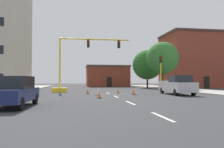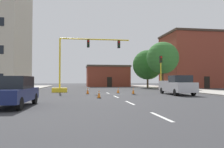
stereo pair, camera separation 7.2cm
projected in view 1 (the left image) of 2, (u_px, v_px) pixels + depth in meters
ground_plane at (111, 95)px, 22.81m from camera, size 160.00×160.00×0.00m
sidewalk_left at (5, 91)px, 28.71m from camera, size 6.00×56.00×0.14m
sidewalk_right at (188, 90)px, 32.71m from camera, size 6.00×56.00×0.14m
lane_stripe_seg_0 at (162, 117)px, 8.98m from camera, size 0.16×2.40×0.01m
lane_stripe_seg_1 at (130, 103)px, 14.41m from camera, size 0.16×2.40×0.01m
lane_stripe_seg_2 at (116, 97)px, 19.84m from camera, size 0.16×2.40×0.01m
lane_stripe_seg_3 at (108, 93)px, 25.28m from camera, size 0.16×2.40×0.01m
building_brick_center at (107, 76)px, 51.90m from camera, size 10.03×7.47×4.94m
building_row_right at (194, 61)px, 44.41m from camera, size 11.97×9.24×10.99m
traffic_signal_gantry at (70, 74)px, 27.22m from camera, size 9.72×1.20×6.83m
traffic_light_pole_right at (161, 65)px, 29.28m from camera, size 0.32×0.47×4.80m
tree_right_far at (147, 65)px, 42.57m from camera, size 5.79×5.79×7.42m
tree_right_mid at (162, 58)px, 35.47m from camera, size 5.22×5.22×7.76m
pickup_truck_silver at (177, 85)px, 22.61m from camera, size 2.17×5.46×1.99m
sedan_navy_near_left at (14, 91)px, 12.24m from camera, size 2.04×4.57×1.74m
traffic_cone_roadside_a at (88, 91)px, 23.56m from camera, size 0.36×0.36×0.74m
traffic_cone_roadside_b at (133, 91)px, 23.47m from camera, size 0.36×0.36×0.73m
traffic_cone_roadside_c at (99, 94)px, 18.23m from camera, size 0.36×0.36×0.72m
traffic_cone_roadside_d at (118, 90)px, 25.13m from camera, size 0.36×0.36×0.68m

